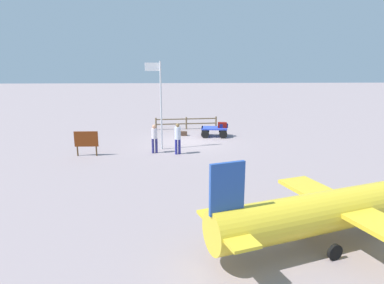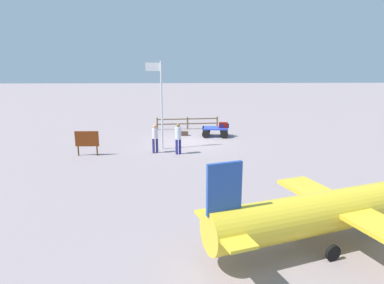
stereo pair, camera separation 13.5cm
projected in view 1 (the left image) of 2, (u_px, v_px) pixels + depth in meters
name	position (u px, v px, depth m)	size (l,w,h in m)	color
ground_plane	(189.00, 142.00, 21.81)	(120.00, 120.00, 0.00)	gray
luggage_cart	(214.00, 130.00, 23.23)	(1.89, 1.39, 0.64)	blue
suitcase_olive	(223.00, 126.00, 23.09)	(0.57, 0.39, 0.27)	navy
suitcase_navy	(222.00, 125.00, 23.06)	(0.63, 0.41, 0.36)	maroon
suitcase_tan	(183.00, 133.00, 23.61)	(0.62, 0.37, 0.29)	#453025
worker_lead	(178.00, 136.00, 18.69)	(0.45, 0.45, 1.75)	navy
worker_trailing	(154.00, 137.00, 18.93)	(0.39, 0.39, 1.65)	navy
airplane_near	(348.00, 207.00, 9.64)	(8.85, 4.66, 2.78)	gold
flagpole	(159.00, 99.00, 19.31)	(0.92, 0.12, 5.11)	silver
signboard	(86.00, 140.00, 18.37)	(1.29, 0.09, 1.37)	#4C3319
wooden_fence	(186.00, 122.00, 25.76)	(4.74, 0.52, 0.93)	brown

